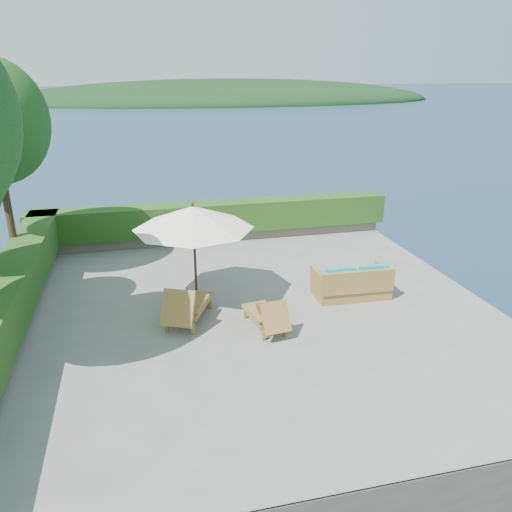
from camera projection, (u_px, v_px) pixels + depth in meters
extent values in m
plane|color=gray|center=(252.00, 308.00, 12.58)|extent=(12.00, 12.00, 0.00)
cube|color=#574F45|center=(252.00, 361.00, 13.12)|extent=(12.00, 12.00, 3.00)
plane|color=#162D45|center=(252.00, 407.00, 13.63)|extent=(600.00, 600.00, 0.00)
ellipsoid|color=black|center=(227.00, 101.00, 146.58)|extent=(126.00, 57.60, 12.60)
cube|color=#6D6757|center=(216.00, 235.00, 17.61)|extent=(12.00, 0.60, 0.36)
cube|color=#6D6757|center=(11.00, 327.00, 11.29)|extent=(0.60, 12.00, 0.36)
cube|color=#1B3E11|center=(215.00, 217.00, 17.38)|extent=(12.40, 0.90, 1.00)
cube|color=#1B3E11|center=(6.00, 301.00, 11.05)|extent=(0.90, 12.40, 1.00)
cylinder|color=#3E2A18|center=(7.00, 202.00, 13.35)|extent=(0.20, 0.20, 4.68)
cylinder|color=black|center=(197.00, 300.00, 12.90)|extent=(0.81, 0.81, 0.11)
cylinder|color=#3B2015|center=(195.00, 256.00, 12.47)|extent=(0.07, 0.07, 2.57)
cone|color=white|center=(193.00, 217.00, 12.12)|extent=(3.38, 3.38, 0.57)
sphere|color=#3B2015|center=(193.00, 204.00, 12.00)|extent=(0.10, 0.10, 0.09)
cube|color=olive|center=(167.00, 326.00, 11.44)|extent=(0.09, 0.09, 0.29)
cube|color=olive|center=(193.00, 328.00, 11.32)|extent=(0.09, 0.09, 0.29)
cube|color=olive|center=(186.00, 301.00, 12.67)|extent=(0.09, 0.09, 0.29)
cube|color=olive|center=(210.00, 303.00, 12.55)|extent=(0.09, 0.09, 0.29)
cube|color=olive|center=(191.00, 305.00, 12.03)|extent=(1.29, 1.64, 0.10)
cube|color=olive|center=(178.00, 308.00, 11.15)|extent=(0.87, 0.74, 0.79)
cube|color=olive|center=(172.00, 301.00, 11.84)|extent=(0.46, 0.89, 0.06)
cube|color=olive|center=(203.00, 304.00, 11.69)|extent=(0.46, 0.89, 0.06)
cube|color=olive|center=(264.00, 336.00, 11.05)|extent=(0.06, 0.06, 0.25)
cube|color=olive|center=(285.00, 331.00, 11.24)|extent=(0.06, 0.06, 0.25)
cube|color=olive|center=(245.00, 314.00, 12.04)|extent=(0.06, 0.06, 0.25)
cube|color=olive|center=(266.00, 310.00, 12.22)|extent=(0.06, 0.06, 0.25)
cube|color=olive|center=(263.00, 314.00, 11.66)|extent=(0.80, 1.31, 0.09)
cube|color=olive|center=(276.00, 317.00, 10.95)|extent=(0.68, 0.49, 0.66)
cube|color=olive|center=(253.00, 315.00, 11.33)|extent=(0.18, 0.81, 0.05)
cube|color=olive|center=(279.00, 310.00, 11.56)|extent=(0.18, 0.81, 0.05)
cube|color=brown|center=(261.00, 320.00, 11.59)|extent=(0.04, 0.04, 0.41)
cube|color=brown|center=(275.00, 318.00, 11.65)|extent=(0.04, 0.04, 0.41)
cube|color=brown|center=(258.00, 313.00, 11.89)|extent=(0.04, 0.04, 0.41)
cube|color=brown|center=(272.00, 312.00, 11.96)|extent=(0.04, 0.04, 0.41)
cube|color=brown|center=(266.00, 307.00, 11.69)|extent=(0.44, 0.44, 0.05)
cube|color=olive|center=(351.00, 288.00, 13.23)|extent=(1.96, 1.03, 0.43)
cube|color=olive|center=(358.00, 282.00, 12.68)|extent=(1.94, 0.22, 0.59)
cube|color=olive|center=(318.00, 280.00, 12.94)|extent=(0.16, 0.97, 0.48)
cube|color=olive|center=(384.00, 274.00, 13.29)|extent=(0.16, 0.97, 0.48)
cube|color=teal|center=(334.00, 278.00, 13.08)|extent=(0.86, 0.80, 0.19)
cube|color=teal|center=(367.00, 275.00, 13.25)|extent=(0.86, 0.80, 0.19)
cube|color=teal|center=(340.00, 275.00, 12.63)|extent=(0.76, 0.18, 0.39)
cube|color=teal|center=(374.00, 272.00, 12.80)|extent=(0.76, 0.18, 0.39)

